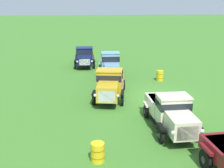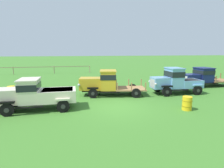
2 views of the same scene
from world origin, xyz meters
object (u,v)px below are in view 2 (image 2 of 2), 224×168
object	(u,v)px
vintage_truck_midrow_center	(105,82)
vintage_truck_far_side	(175,81)
vintage_truck_second_in_line	(35,94)
oil_drum_beside_row	(187,103)
oil_drum_near_fence	(11,91)
vintage_truck_back_of_row	(202,76)

from	to	relation	value
vintage_truck_midrow_center	vintage_truck_far_side	distance (m)	6.24
vintage_truck_far_side	vintage_truck_midrow_center	bearing A→B (deg)	173.55
vintage_truck_second_in_line	oil_drum_beside_row	world-z (taller)	vintage_truck_second_in_line
oil_drum_beside_row	oil_drum_near_fence	bearing A→B (deg)	153.39
vintage_truck_far_side	vintage_truck_second_in_line	bearing A→B (deg)	-169.31
vintage_truck_midrow_center	vintage_truck_far_side	xyz separation A→B (m)	(6.20, -0.70, 0.02)
vintage_truck_back_of_row	oil_drum_near_fence	world-z (taller)	vintage_truck_back_of_row
vintage_truck_second_in_line	vintage_truck_back_of_row	size ratio (longest dim) A/B	0.93
vintage_truck_back_of_row	oil_drum_near_fence	bearing A→B (deg)	-179.07
vintage_truck_far_side	vintage_truck_back_of_row	xyz separation A→B (m)	(4.52, 2.26, -0.07)
vintage_truck_back_of_row	oil_drum_beside_row	xyz separation A→B (m)	(-6.20, -6.43, -0.63)
vintage_truck_far_side	oil_drum_beside_row	bearing A→B (deg)	-111.84
vintage_truck_back_of_row	oil_drum_beside_row	distance (m)	8.95
vintage_truck_far_side	oil_drum_near_fence	bearing A→B (deg)	171.99
vintage_truck_midrow_center	vintage_truck_far_side	size ratio (longest dim) A/B	1.27
oil_drum_beside_row	oil_drum_near_fence	xyz separation A→B (m)	(-12.24, 6.13, -0.01)
vintage_truck_far_side	vintage_truck_back_of_row	size ratio (longest dim) A/B	0.84
vintage_truck_second_in_line	vintage_truck_far_side	xyz separation A→B (m)	(11.17, 2.11, 0.10)
vintage_truck_far_side	oil_drum_near_fence	world-z (taller)	vintage_truck_far_side
vintage_truck_second_in_line	vintage_truck_midrow_center	xyz separation A→B (m)	(4.98, 2.81, 0.08)
vintage_truck_second_in_line	vintage_truck_midrow_center	world-z (taller)	vintage_truck_midrow_center
vintage_truck_far_side	oil_drum_beside_row	distance (m)	4.55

